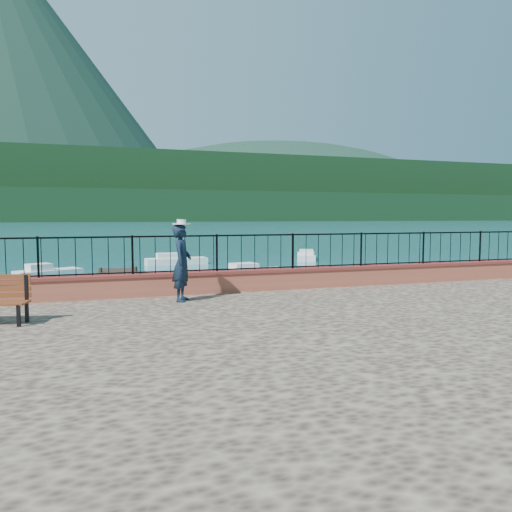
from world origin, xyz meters
TOP-DOWN VIEW (x-y plane):
  - ground at (0.00, 0.00)m, footprint 2000.00×2000.00m
  - parapet at (0.00, 3.70)m, footprint 28.00×0.46m
  - railing at (0.00, 3.70)m, footprint 27.00×0.05m
  - dock at (-2.00, 12.00)m, footprint 2.00×16.00m
  - far_forest at (0.00, 300.00)m, footprint 900.00×60.00m
  - foothills at (0.00, 360.00)m, footprint 900.00×120.00m
  - companion_hill at (220.00, 560.00)m, footprint 448.00×384.00m
  - person at (-1.43, 2.65)m, footprint 0.67×0.80m
  - hat at (-1.43, 2.65)m, footprint 0.44×0.44m
  - boat_1 at (0.58, 10.54)m, footprint 3.99×2.83m
  - boat_2 at (4.81, 15.80)m, footprint 3.96×1.91m
  - boat_3 at (-5.51, 19.07)m, footprint 3.54×2.58m
  - boat_4 at (2.16, 24.22)m, footprint 4.14×1.52m
  - boat_5 at (12.07, 24.92)m, footprint 2.82×4.24m

SIDE VIEW (x-z plane):
  - ground at x=0.00m, z-range 0.00..0.00m
  - companion_hill at x=220.00m, z-range -90.00..90.00m
  - dock at x=-2.00m, z-range 0.00..0.30m
  - boat_1 at x=0.58m, z-range 0.00..0.80m
  - boat_2 at x=4.81m, z-range 0.00..0.80m
  - boat_3 at x=-5.51m, z-range 0.00..0.80m
  - boat_4 at x=2.16m, z-range 0.00..0.80m
  - boat_5 at x=12.07m, z-range 0.00..0.80m
  - parapet at x=0.00m, z-range 1.20..1.78m
  - person at x=-1.43m, z-range 1.20..3.05m
  - railing at x=0.00m, z-range 1.78..2.73m
  - hat at x=-1.43m, z-range 3.05..3.17m
  - far_forest at x=0.00m, z-range 0.00..18.00m
  - foothills at x=0.00m, z-range 0.00..44.00m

